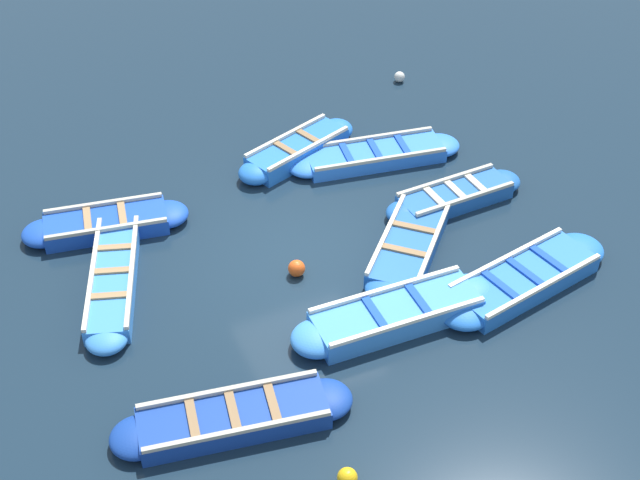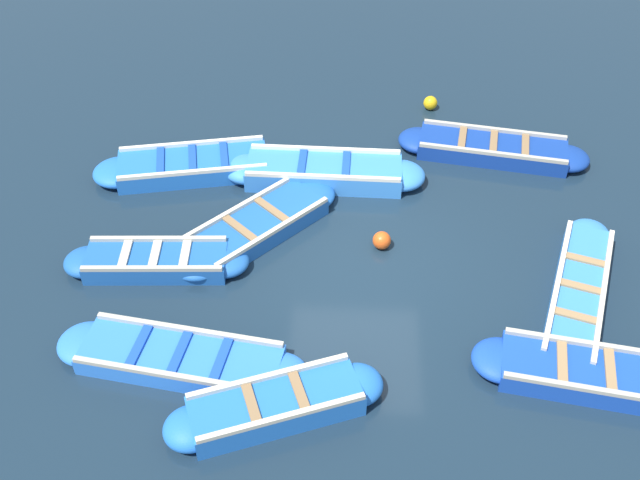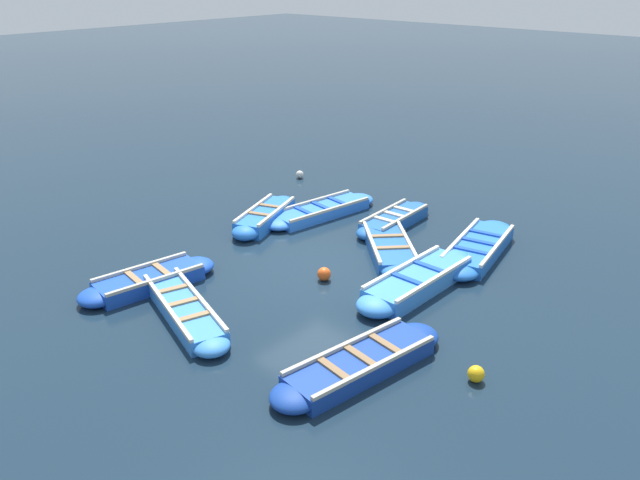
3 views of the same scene
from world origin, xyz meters
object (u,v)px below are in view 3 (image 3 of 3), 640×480
at_px(boat_broadside, 394,220).
at_px(boat_stern_in, 321,211).
at_px(boat_far_corner, 184,309).
at_px(boat_drifting, 418,281).
at_px(boat_near_quay, 360,364).
at_px(boat_outer_right, 389,248).
at_px(buoy_orange_near, 300,174).
at_px(buoy_yellow_far, 324,274).
at_px(boat_end_of_row, 149,281).
at_px(buoy_white_drifting, 476,374).
at_px(boat_inner_gap, 265,217).
at_px(boat_tucked, 478,248).

relative_size(boat_broadside, boat_stern_in, 0.80).
xyz_separation_m(boat_far_corner, boat_drifting, (4.16, -2.93, 0.04)).
height_order(boat_near_quay, boat_outer_right, boat_near_quay).
bearing_deg(buoy_orange_near, buoy_yellow_far, -132.43).
distance_m(boat_stern_in, buoy_yellow_far, 4.00).
bearing_deg(boat_end_of_row, boat_near_quay, -83.43).
bearing_deg(buoy_orange_near, buoy_white_drifting, -121.65).
distance_m(boat_outer_right, buoy_white_drifting, 5.30).
height_order(boat_inner_gap, boat_outer_right, boat_inner_gap).
relative_size(boat_end_of_row, boat_tucked, 0.84).
bearing_deg(boat_end_of_row, buoy_white_drifting, -76.25).
bearing_deg(buoy_white_drifting, buoy_yellow_far, 76.17).
bearing_deg(boat_tucked, boat_drifting, 177.47).
relative_size(boat_near_quay, boat_outer_right, 1.22).
relative_size(boat_far_corner, boat_broadside, 1.24).
bearing_deg(boat_broadside, boat_end_of_row, 163.22).
distance_m(buoy_orange_near, buoy_white_drifting, 11.69).
distance_m(boat_broadside, boat_stern_in, 2.14).
height_order(boat_near_quay, buoy_yellow_far, boat_near_quay).
relative_size(boat_stern_in, buoy_yellow_far, 12.44).
xyz_separation_m(boat_end_of_row, buoy_orange_near, (7.88, 2.82, -0.03)).
distance_m(boat_drifting, buoy_yellow_far, 2.12).
distance_m(boat_broadside, boat_outer_right, 1.84).
bearing_deg(buoy_white_drifting, boat_broadside, 46.89).
bearing_deg(boat_stern_in, buoy_white_drifting, -119.49).
relative_size(boat_inner_gap, buoy_yellow_far, 10.07).
height_order(boat_tucked, buoy_yellow_far, boat_tucked).
xyz_separation_m(boat_tucked, buoy_orange_near, (1.46, 7.45, -0.04)).
bearing_deg(buoy_yellow_far, boat_near_quay, -128.47).
xyz_separation_m(boat_end_of_row, boat_broadside, (6.57, -1.98, -0.00)).
distance_m(boat_near_quay, boat_tucked, 5.85).
height_order(boat_drifting, buoy_orange_near, boat_drifting).
distance_m(boat_far_corner, boat_drifting, 5.09).
bearing_deg(boat_end_of_row, boat_inner_gap, 10.31).
bearing_deg(boat_drifting, boat_tucked, -2.53).
relative_size(boat_drifting, boat_outer_right, 1.22).
relative_size(boat_outer_right, buoy_orange_near, 12.15).
distance_m(boat_near_quay, boat_inner_gap, 7.27).
relative_size(boat_end_of_row, boat_outer_right, 1.04).
distance_m(boat_outer_right, buoy_yellow_far, 2.18).
distance_m(boat_near_quay, buoy_orange_near, 11.02).
distance_m(boat_tucked, buoy_white_drifting, 5.30).
height_order(boat_tucked, buoy_orange_near, boat_tucked).
bearing_deg(boat_inner_gap, boat_tucked, -68.88).
relative_size(boat_inner_gap, boat_tucked, 0.81).
relative_size(boat_stern_in, buoy_white_drifting, 13.15).
height_order(boat_broadside, boat_drifting, boat_drifting).
relative_size(boat_broadside, boat_inner_gap, 0.98).
height_order(boat_end_of_row, boat_stern_in, boat_end_of_row).
distance_m(boat_outer_right, boat_stern_in, 3.07).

